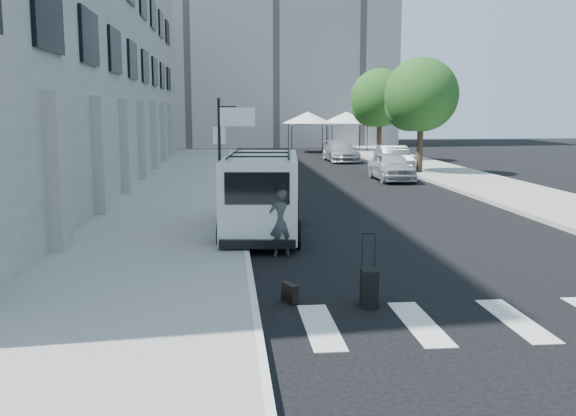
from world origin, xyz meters
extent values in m
plane|color=black|center=(0.00, 0.00, 0.00)|extent=(120.00, 120.00, 0.00)
cube|color=gray|center=(-4.25, 16.00, 0.07)|extent=(4.50, 48.00, 0.15)
cube|color=gray|center=(9.00, 20.00, 0.07)|extent=(4.00, 56.00, 0.15)
cube|color=gray|center=(-11.50, 18.00, 6.00)|extent=(10.00, 44.00, 12.00)
cube|color=slate|center=(2.00, 50.00, 12.50)|extent=(22.00, 12.00, 25.00)
cylinder|color=black|center=(-2.60, 3.20, 1.90)|extent=(0.07, 0.07, 3.50)
cube|color=white|center=(-2.60, 3.22, 2.75)|extent=(0.30, 0.03, 0.42)
cube|color=white|center=(-2.15, 3.20, 3.20)|extent=(0.85, 0.06, 0.45)
cylinder|color=black|center=(7.60, 20.00, 1.40)|extent=(0.32, 0.32, 2.80)
sphere|color=#1D4F19|center=(7.60, 20.00, 4.13)|extent=(3.80, 3.80, 3.80)
sphere|color=#1D4F19|center=(7.20, 20.60, 3.56)|extent=(2.66, 2.66, 2.66)
cylinder|color=black|center=(7.60, 29.00, 1.40)|extent=(0.32, 0.32, 2.80)
sphere|color=#1D4F19|center=(7.60, 29.00, 4.13)|extent=(3.80, 3.80, 3.80)
sphere|color=#1D4F19|center=(7.20, 29.60, 3.56)|extent=(2.66, 2.66, 2.66)
cylinder|color=black|center=(2.60, 36.60, 1.10)|extent=(0.06, 0.06, 2.20)
cylinder|color=black|center=(5.40, 36.60, 1.10)|extent=(0.06, 0.06, 2.20)
cylinder|color=black|center=(2.60, 39.40, 1.10)|extent=(0.06, 0.06, 2.20)
cylinder|color=black|center=(5.40, 39.40, 1.10)|extent=(0.06, 0.06, 2.20)
cube|color=white|center=(4.00, 38.00, 2.25)|extent=(3.00, 3.00, 0.12)
cone|color=white|center=(4.00, 38.00, 2.75)|extent=(4.00, 4.00, 0.90)
cylinder|color=black|center=(5.80, 37.10, 1.10)|extent=(0.06, 0.06, 2.20)
cylinder|color=black|center=(8.60, 37.10, 1.10)|extent=(0.06, 0.06, 2.20)
cylinder|color=black|center=(5.80, 39.90, 1.10)|extent=(0.06, 0.06, 2.20)
cylinder|color=black|center=(8.60, 39.90, 1.10)|extent=(0.06, 0.06, 2.20)
cube|color=white|center=(7.20, 38.50, 2.25)|extent=(3.00, 3.00, 0.12)
cone|color=white|center=(7.20, 38.50, 2.75)|extent=(4.00, 4.00, 0.90)
imported|color=#3C3D3F|center=(-1.19, 2.00, 0.79)|extent=(0.62, 0.45, 1.59)
cube|color=black|center=(-1.36, -1.68, 0.17)|extent=(0.28, 0.45, 0.34)
cube|color=black|center=(0.00, -2.00, 0.33)|extent=(0.33, 0.48, 0.66)
cylinder|color=black|center=(-0.09, -1.78, 0.94)|extent=(0.02, 0.02, 0.62)
cylinder|color=black|center=(0.14, -1.81, 0.94)|extent=(0.02, 0.02, 0.62)
cube|color=black|center=(0.02, -1.79, 1.24)|extent=(0.25, 0.06, 0.03)
cube|color=silver|center=(-1.50, 4.50, 1.18)|extent=(2.35, 5.21, 1.96)
cube|color=silver|center=(-1.23, 7.25, 0.70)|extent=(1.85, 1.01, 1.03)
cube|color=black|center=(-1.74, 2.00, 1.59)|extent=(1.50, 0.22, 0.75)
cylinder|color=black|center=(-2.21, 6.36, 0.36)|extent=(0.33, 0.73, 0.71)
cylinder|color=black|center=(-0.44, 6.18, 0.36)|extent=(0.33, 0.73, 0.71)
cylinder|color=black|center=(-2.55, 2.91, 0.36)|extent=(0.33, 0.73, 0.71)
cylinder|color=black|center=(-0.78, 2.74, 0.36)|extent=(0.33, 0.73, 0.71)
imported|color=#AFB1B8|center=(5.41, 17.35, 0.69)|extent=(1.65, 4.08, 1.39)
imported|color=slate|center=(6.69, 21.77, 0.71)|extent=(1.72, 4.36, 1.41)
imported|color=#A1A4A9|center=(5.00, 28.76, 0.67)|extent=(1.98, 4.68, 1.35)
camera|label=1|loc=(-2.44, -12.59, 3.38)|focal=40.00mm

